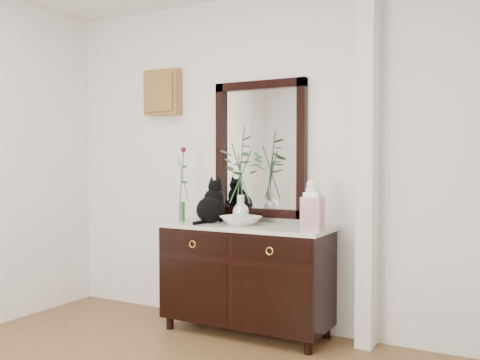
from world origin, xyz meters
The scene contains 10 objects.
wall_back centered at (0.00, 1.98, 1.35)m, with size 3.60×0.04×2.70m, color white.
pilaster centered at (1.00, 1.90, 1.35)m, with size 0.12×0.20×2.70m, color white.
sideboard centered at (0.10, 1.73, 0.47)m, with size 1.33×0.52×0.82m.
wall_mirror centered at (0.10, 1.97, 1.44)m, with size 0.80×0.06×1.10m.
key_cabinet centered at (-0.85, 1.94, 1.95)m, with size 0.35×0.10×0.40m, color brown.
cat centered at (-0.22, 1.73, 1.02)m, with size 0.25×0.30×0.35m, color black, non-canonical shape.
lotus_bowl centered at (0.07, 1.70, 0.89)m, with size 0.29×0.29×0.07m, color white.
vase_branches centered at (0.07, 1.70, 1.24)m, with size 0.36×0.36×0.75m, color silver, non-canonical shape.
bud_vase_rose centered at (-0.47, 1.68, 1.16)m, with size 0.07×0.07×0.62m, color #386B36, non-canonical shape.
ginger_jar centered at (0.67, 1.66, 1.04)m, with size 0.14×0.14×0.38m, color silver, non-canonical shape.
Camera 1 is at (2.03, -1.91, 1.34)m, focal length 40.00 mm.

